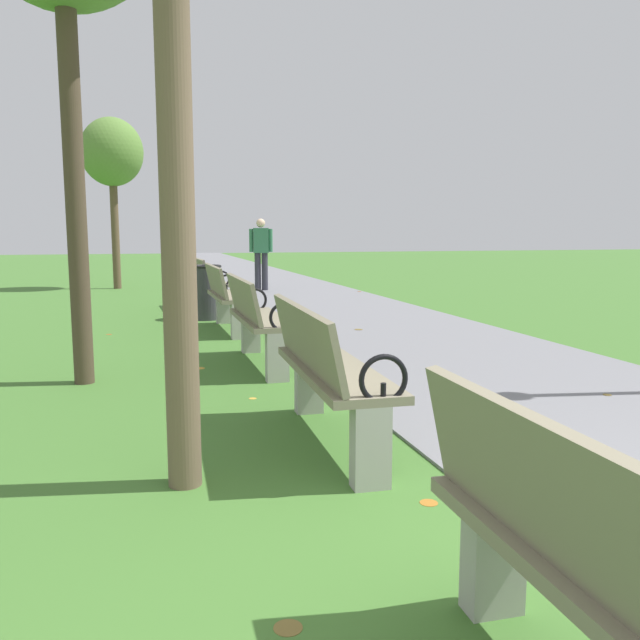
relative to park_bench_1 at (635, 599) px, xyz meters
The scene contains 10 objects.
paved_walkway 18.16m from the park_bench_1, 83.37° to the left, with size 3.18×44.00×0.02m, color slate.
park_bench_1 is the anchor object (origin of this frame).
park_bench_2 2.66m from the park_bench_1, 90.00° to the left, with size 0.52×1.61×0.90m.
park_bench_3 5.19m from the park_bench_1, 90.00° to the left, with size 0.47×1.60×0.90m.
park_bench_4 7.60m from the park_bench_1, 90.00° to the left, with size 0.49×1.61×0.90m.
park_bench_5 10.08m from the park_bench_1, 90.00° to the left, with size 0.54×1.62×0.90m.
tree_3 15.24m from the park_bench_1, 96.38° to the left, with size 1.43×1.43×3.97m.
pedestrian_walking 13.48m from the park_bench_1, 83.46° to the left, with size 0.53×0.26×1.62m.
trash_bin 8.86m from the park_bench_1, 90.95° to the left, with size 0.48×0.48×0.84m.
scattered_leaves 4.07m from the park_bench_1, 79.16° to the left, with size 5.36×14.29×0.02m.
Camera 1 is at (-1.61, -1.20, 1.35)m, focal length 36.23 mm.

